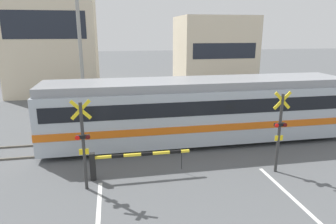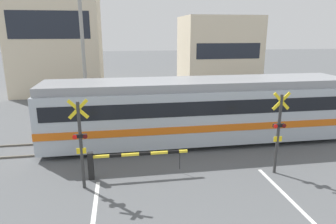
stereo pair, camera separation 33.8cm
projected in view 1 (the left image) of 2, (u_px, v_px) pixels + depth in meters
rail_track_near at (170, 147)px, 14.01m from camera, size 50.00×0.10×0.08m
rail_track_far at (165, 137)px, 15.37m from camera, size 50.00×0.10×0.08m
commuter_train at (198, 109)px, 14.54m from camera, size 14.65×2.88×3.08m
crossing_barrier_near at (119, 160)px, 11.04m from camera, size 3.72×0.20×1.05m
crossing_barrier_far at (198, 110)px, 17.91m from camera, size 3.72×0.20×1.05m
crossing_signal_left at (83, 141)px, 9.96m from camera, size 0.68×0.15×3.19m
crossing_signal_right at (280, 129)px, 11.24m from camera, size 0.68×0.15×3.19m
pedestrian at (140, 96)px, 20.16m from camera, size 0.38×0.23×1.78m
building_left_of_street at (52, 32)px, 25.35m from camera, size 7.25×5.77×10.43m
building_right_of_street at (214, 53)px, 28.44m from camera, size 6.73×5.77×6.59m
utility_pole_streetside at (81, 57)px, 18.27m from camera, size 0.22×0.22×7.49m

